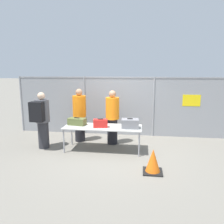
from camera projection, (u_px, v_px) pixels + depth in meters
ground_plane at (111, 152)px, 6.36m from camera, size 120.00×120.00×0.00m
fence_section at (119, 105)px, 7.92m from camera, size 7.62×0.07×2.13m
inspection_table at (103, 128)px, 6.39m from camera, size 2.26×0.83×0.72m
suitcase_olive at (77, 122)px, 6.56m from camera, size 0.55×0.35×0.23m
suitcase_red at (101, 123)px, 6.28m from camera, size 0.44×0.28×0.25m
suitcase_grey at (130, 124)px, 6.19m from camera, size 0.50×0.37×0.28m
traveler_hooded at (42, 118)px, 6.49m from camera, size 0.42×0.66×1.71m
security_worker_near at (112, 117)px, 6.94m from camera, size 0.43×0.43×1.73m
security_worker_far at (80, 114)px, 7.22m from camera, size 0.44×0.44×1.76m
utility_trailer at (159, 114)px, 9.81m from camera, size 3.66×2.30×0.66m
traffic_cone at (153, 162)px, 5.04m from camera, size 0.45×0.45×0.56m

